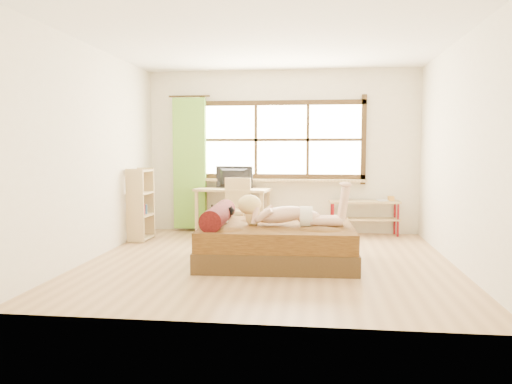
# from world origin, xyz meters

# --- Properties ---
(floor) EXTENTS (4.50, 4.50, 0.00)m
(floor) POSITION_xyz_m (0.00, 0.00, 0.00)
(floor) COLOR #9E754C
(floor) RESTS_ON ground
(ceiling) EXTENTS (4.50, 4.50, 0.00)m
(ceiling) POSITION_xyz_m (0.00, 0.00, 2.70)
(ceiling) COLOR white
(ceiling) RESTS_ON wall_back
(wall_back) EXTENTS (4.50, 0.00, 4.50)m
(wall_back) POSITION_xyz_m (0.00, 2.25, 1.35)
(wall_back) COLOR silver
(wall_back) RESTS_ON floor
(wall_front) EXTENTS (4.50, 0.00, 4.50)m
(wall_front) POSITION_xyz_m (0.00, -2.25, 1.35)
(wall_front) COLOR silver
(wall_front) RESTS_ON floor
(wall_left) EXTENTS (0.00, 4.50, 4.50)m
(wall_left) POSITION_xyz_m (-2.25, 0.00, 1.35)
(wall_left) COLOR silver
(wall_left) RESTS_ON floor
(wall_right) EXTENTS (0.00, 4.50, 4.50)m
(wall_right) POSITION_xyz_m (2.25, 0.00, 1.35)
(wall_right) COLOR silver
(wall_right) RESTS_ON floor
(window) EXTENTS (2.80, 0.16, 1.46)m
(window) POSITION_xyz_m (0.00, 2.22, 1.51)
(window) COLOR #FFEDBF
(window) RESTS_ON wall_back
(curtain) EXTENTS (0.55, 0.10, 2.20)m
(curtain) POSITION_xyz_m (-1.55, 2.13, 1.15)
(curtain) COLOR #4F8925
(curtain) RESTS_ON wall_back
(bed) EXTENTS (1.93, 1.57, 0.71)m
(bed) POSITION_xyz_m (0.06, -0.02, 0.25)
(bed) COLOR #31200E
(bed) RESTS_ON floor
(woman) EXTENTS (1.32, 0.43, 0.56)m
(woman) POSITION_xyz_m (0.26, -0.07, 0.75)
(woman) COLOR #DBA98D
(woman) RESTS_ON bed
(kitten) EXTENTS (0.29, 0.12, 0.22)m
(kitten) POSITION_xyz_m (-0.61, 0.08, 0.58)
(kitten) COLOR black
(kitten) RESTS_ON bed
(desk) EXTENTS (1.27, 0.71, 0.75)m
(desk) POSITION_xyz_m (-0.78, 1.95, 0.65)
(desk) COLOR tan
(desk) RESTS_ON floor
(monitor) EXTENTS (0.63, 0.17, 0.36)m
(monitor) POSITION_xyz_m (-0.78, 2.00, 0.93)
(monitor) COLOR black
(monitor) RESTS_ON desk
(chair) EXTENTS (0.48, 0.48, 0.94)m
(chair) POSITION_xyz_m (-0.67, 1.59, 0.52)
(chair) COLOR tan
(chair) RESTS_ON floor
(pipe_shelf) EXTENTS (1.15, 0.37, 0.64)m
(pipe_shelf) POSITION_xyz_m (1.37, 2.07, 0.41)
(pipe_shelf) COLOR tan
(pipe_shelf) RESTS_ON floor
(cup) EXTENTS (0.13, 0.13, 0.10)m
(cup) POSITION_xyz_m (1.06, 2.07, 0.61)
(cup) COLOR gray
(cup) RESTS_ON pipe_shelf
(book) EXTENTS (0.18, 0.24, 0.02)m
(book) POSITION_xyz_m (1.56, 2.07, 0.57)
(book) COLOR gray
(book) RESTS_ON pipe_shelf
(bookshelf) EXTENTS (0.28, 0.49, 1.10)m
(bookshelf) POSITION_xyz_m (-2.08, 1.19, 0.56)
(bookshelf) COLOR tan
(bookshelf) RESTS_ON floor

